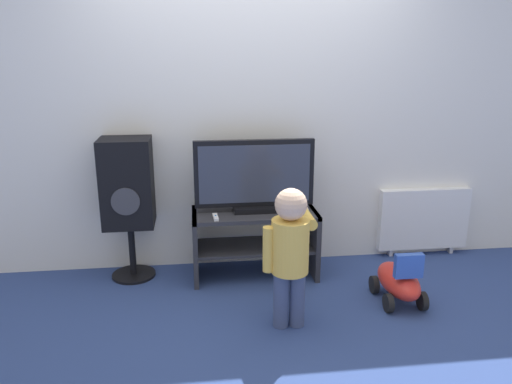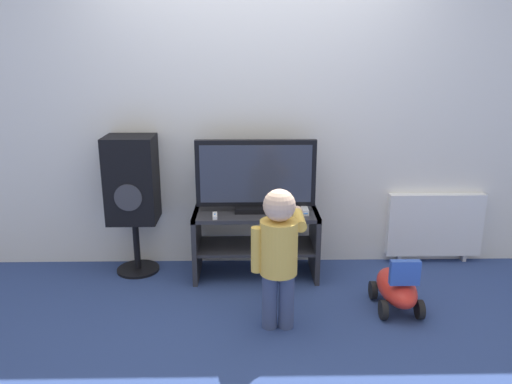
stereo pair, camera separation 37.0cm
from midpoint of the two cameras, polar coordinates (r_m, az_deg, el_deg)
ground_plane at (r=3.84m, az=-2.57°, el=-10.79°), size 16.00×16.00×0.00m
wall_back at (r=3.96m, az=-3.40°, el=9.78°), size 10.00×0.06×2.60m
tv_stand at (r=3.89m, az=-2.88°, el=-4.85°), size 0.96×0.43×0.53m
television at (r=3.77m, az=-3.00°, el=1.74°), size 0.91×0.20×0.55m
game_console at (r=3.84m, az=2.63°, el=-1.89°), size 0.05×0.19×0.04m
remote_primary at (r=3.70m, az=-7.52°, el=-2.91°), size 0.04×0.13×0.03m
child at (r=3.12m, az=0.53°, el=-6.33°), size 0.35×0.51×0.92m
speaker_tower at (r=3.91m, az=-17.13°, el=0.60°), size 0.38×0.34×1.10m
ride_on_toy at (r=3.65m, az=13.23°, el=-9.93°), size 0.28×0.51×0.42m
radiator at (r=4.46m, az=16.38°, el=-3.02°), size 0.79×0.08×0.59m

